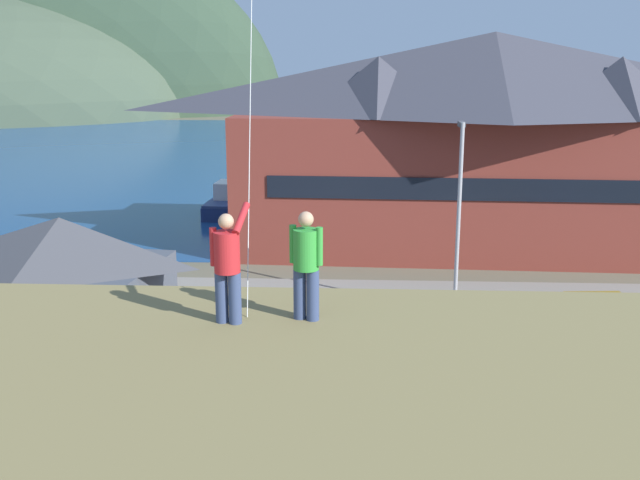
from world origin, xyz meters
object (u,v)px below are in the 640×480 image
storage_shed_near_lot (65,292)px  parked_car_corner_spot (204,408)px  parked_car_mid_row_center (600,320)px  parked_car_lone_by_shed (419,325)px  moored_boat_outer_mooring (339,185)px  wharf_dock (287,197)px  person_kite_flyer (227,264)px  parking_light_pole (459,207)px  storage_shed_waterside (297,201)px  person_companion (306,262)px  moored_boat_wharfside (231,202)px  harbor_lodge (491,137)px

storage_shed_near_lot → parked_car_corner_spot: 7.64m
storage_shed_near_lot → parked_car_mid_row_center: (18.58, 2.68, -1.66)m
parked_car_lone_by_shed → moored_boat_outer_mooring: bearing=96.6°
wharf_dock → person_kite_flyer: (3.01, -42.35, 6.97)m
wharf_dock → parking_light_pole: parking_light_pole is taller
storage_shed_waterside → parked_car_corner_spot: size_ratio=1.20×
parked_car_mid_row_center → parking_light_pole: (-4.80, 3.31, 3.47)m
wharf_dock → person_companion: size_ratio=7.92×
person_companion → storage_shed_near_lot: bearing=126.0°
wharf_dock → parked_car_lone_by_shed: parked_car_lone_by_shed is taller
person_companion → moored_boat_wharfside: bearing=101.4°
storage_shed_waterside → wharf_dock: (-1.63, 11.48, -1.93)m
parked_car_lone_by_shed → parking_light_pole: parking_light_pole is taller
person_companion → wharf_dock: bearing=95.7°
storage_shed_waterside → parking_light_pole: 14.64m
moored_boat_outer_mooring → parked_car_corner_spot: moored_boat_outer_mooring is taller
person_kite_flyer → parking_light_pole: bearing=71.9°
storage_shed_waterside → parked_car_lone_by_shed: size_ratio=1.17×
person_companion → harbor_lodge: bearing=75.0°
moored_boat_wharfside → moored_boat_outer_mooring: (7.17, 7.06, 0.00)m
wharf_dock → harbor_lodge: bearing=-46.1°
storage_shed_waterside → parked_car_mid_row_center: bearing=-52.1°
storage_shed_near_lot → wharf_dock: (4.71, 29.87, -2.38)m
moored_boat_outer_mooring → harbor_lodge: bearing=-62.0°
storage_shed_near_lot → person_companion: person_companion is taller
storage_shed_near_lot → wharf_dock: 30.33m
parking_light_pole → wharf_dock: bearing=110.8°
parked_car_lone_by_shed → parked_car_mid_row_center: (6.59, 0.79, 0.00)m
storage_shed_near_lot → moored_boat_outer_mooring: size_ratio=0.87×
parking_light_pole → person_kite_flyer: 19.63m
moored_boat_wharfside → person_kite_flyer: size_ratio=3.92×
parked_car_corner_spot → parking_light_pole: 14.06m
parked_car_lone_by_shed → parked_car_mid_row_center: 6.63m
harbor_lodge → person_companion: 30.59m
wharf_dock → person_kite_flyer: person_kite_flyer is taller
wharf_dock → moored_boat_outer_mooring: size_ratio=1.64×
person_kite_flyer → moored_boat_outer_mooring: bearing=89.2°
storage_shed_waterside → parked_car_corner_spot: 23.35m
parked_car_corner_spot → person_companion: 10.20m
person_companion → storage_shed_waterside: bearing=94.8°
storage_shed_waterside → moored_boat_wharfside: storage_shed_waterside is taller
harbor_lodge → parking_light_pole: bearing=-105.3°
person_kite_flyer → person_companion: 1.22m
harbor_lodge → wharf_dock: size_ratio=2.09×
parked_car_lone_by_shed → person_companion: 15.77m
parked_car_lone_by_shed → person_companion: (-3.06, -14.16, 6.24)m
moored_boat_outer_mooring → person_companion: size_ratio=4.84×
harbor_lodge → parked_car_lone_by_shed: (-4.87, -15.36, -5.06)m
storage_shed_near_lot → person_kite_flyer: person_kite_flyer is taller
parked_car_lone_by_shed → parking_light_pole: (1.79, 4.10, 3.47)m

